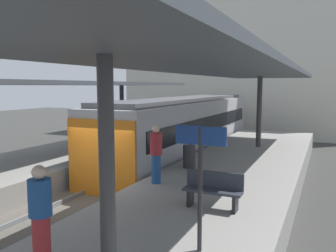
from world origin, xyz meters
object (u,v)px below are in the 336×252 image
Objects in this scene: commuter_train at (186,127)px; litter_bin at (189,156)px; platform_bench at (213,189)px; platform_sign at (200,160)px; passenger_mid_platform at (156,153)px; passenger_near_bench at (41,216)px.

commuter_train reaches higher than litter_bin.
platform_bench reaches higher than litter_bin.
platform_sign is at bearing -78.80° from platform_bench.
passenger_mid_platform reaches higher than platform_bench.
platform_sign is at bearing -67.35° from commuter_train.
commuter_train is 12.49m from platform_sign.
passenger_mid_platform is (-2.19, 1.36, 0.44)m from platform_bench.
litter_bin is at bearing 92.91° from passenger_near_bench.
platform_sign is (4.80, -11.49, 0.90)m from commuter_train.
passenger_near_bench is (-1.63, -3.81, 0.40)m from platform_bench.
platform_sign is 6.46m from litter_bin.
platform_sign is 1.28× the size of passenger_mid_platform.
commuter_train is at bearing 112.65° from platform_sign.
platform_bench is 0.63× the size of platform_sign.
litter_bin is 0.48× the size of passenger_near_bench.
platform_sign is (0.44, -2.21, 1.16)m from platform_bench.
passenger_mid_platform is (2.17, -7.92, 0.17)m from commuter_train.
platform_bench is (4.36, -9.28, -0.26)m from commuter_train.
platform_sign reaches higher than litter_bin.
platform_bench is 4.17m from passenger_near_bench.
litter_bin is at bearing 118.93° from platform_bench.
platform_bench is 2.54m from platform_sign.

